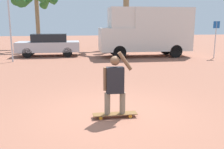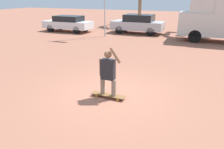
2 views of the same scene
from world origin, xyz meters
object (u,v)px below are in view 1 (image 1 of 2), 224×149
skateboard (115,114)px  street_sign (216,35)px  parked_car_silver (49,44)px  camper_van (147,30)px  person_skateboarder (115,82)px

skateboard → street_sign: size_ratio=0.46×
street_sign → parked_car_silver: bearing=166.0°
skateboard → parked_car_silver: size_ratio=0.26×
street_sign → skateboard: bearing=-131.0°
parked_car_silver → street_sign: bearing=-14.0°
parked_car_silver → street_sign: 11.15m
skateboard → parked_car_silver: 12.39m
camper_van → parked_car_silver: (-6.62, 1.26, -0.95)m
camper_van → parked_car_silver: size_ratio=1.45×
skateboard → camper_van: bearing=69.7°
person_skateboarder → parked_car_silver: person_skateboarder is taller
camper_van → street_sign: camper_van is taller
skateboard → parked_car_silver: parked_car_silver is taller
skateboard → person_skateboarder: (-0.00, -0.00, 0.80)m
camper_van → person_skateboarder: bearing=-110.3°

